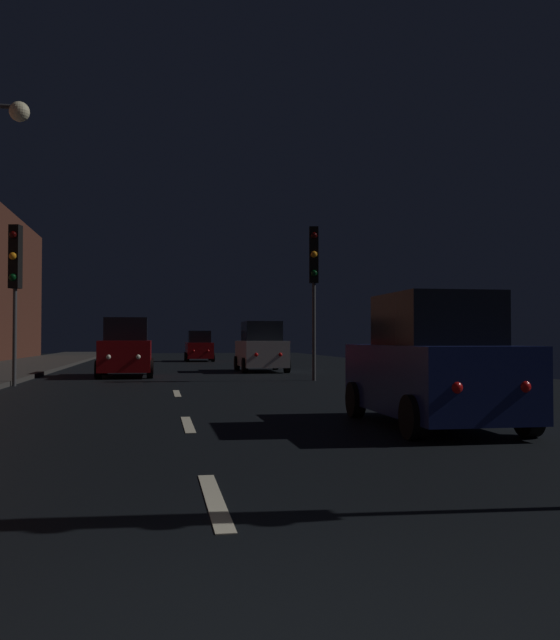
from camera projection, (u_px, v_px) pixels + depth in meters
The scene contains 8 objects.
ground at pixel (170, 375), 27.34m from camera, with size 26.40×84.00×0.02m, color black.
lane_centerline at pixel (187, 422), 11.95m from camera, with size 0.16×14.33×0.01m.
traffic_light_far_left at pixel (15, 269), 21.04m from camera, with size 0.37×0.48×4.82m.
traffic_light_far_right at pixel (314, 268), 23.81m from camera, with size 0.36×0.48×5.20m.
car_approaching_headlights at pixel (126, 350), 26.39m from camera, with size 2.01×4.35×2.19m.
car_distant_taillights at pixel (199, 347), 44.11m from camera, with size 1.74×3.77×1.90m.
car_parked_right_near at pixel (433, 366), 11.41m from camera, with size 1.96×4.25×2.14m.
car_parked_right_far at pixel (261, 349), 30.38m from camera, with size 1.97×4.27×2.15m.
Camera 1 is at (-0.49, -3.21, 1.41)m, focal length 39.60 mm.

